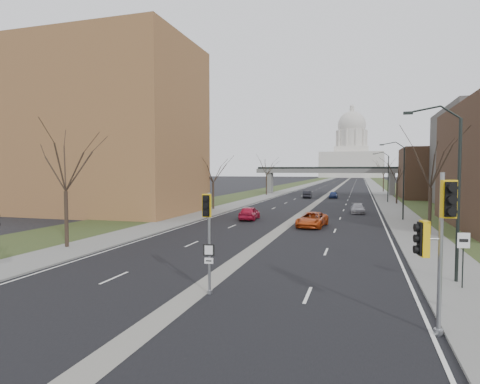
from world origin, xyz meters
The scene contains 28 objects.
ground centered at (0.00, 0.00, 0.00)m, with size 700.00×700.00×0.00m, color black.
road_surface centered at (0.00, 150.00, 0.01)m, with size 20.00×600.00×0.01m, color black.
median_strip centered at (0.00, 150.00, 0.00)m, with size 1.20×600.00×0.02m, color gray.
sidewalk_right centered at (12.00, 150.00, 0.06)m, with size 4.00×600.00×0.12m, color gray.
sidewalk_left centered at (-12.00, 150.00, 0.06)m, with size 4.00×600.00×0.12m, color gray.
grass_verge_right centered at (18.00, 150.00, 0.05)m, with size 8.00×600.00×0.10m, color #2B3B1B.
grass_verge_left centered at (-18.00, 150.00, 0.05)m, with size 8.00×600.00×0.10m, color #2B3B1B.
apartment_building centered at (-26.00, 30.00, 11.00)m, with size 25.00×16.00×22.00m, color #9A6A3D.
commercial_block_far centered at (22.00, 70.00, 5.00)m, with size 14.00×14.00×10.00m, color #442F20.
pedestrian_bridge centered at (0.00, 80.00, 4.84)m, with size 34.00×3.00×6.45m.
capitol centered at (0.00, 320.00, 18.60)m, with size 48.00×42.00×55.75m.
streetlight_near centered at (10.99, 6.00, 6.95)m, with size 2.61×0.20×8.70m.
streetlight_mid centered at (10.99, 32.00, 6.95)m, with size 2.61×0.20×8.70m.
streetlight_far centered at (10.99, 58.00, 6.95)m, with size 2.61×0.20×8.70m.
tree_left_a centered at (-13.00, 8.00, 6.64)m, with size 7.20×7.20×9.40m.
tree_left_b centered at (-13.00, 38.00, 6.23)m, with size 6.75×6.75×8.81m.
tree_left_c centered at (-13.00, 72.00, 7.04)m, with size 7.65×7.65×9.99m.
tree_right_a centered at (13.00, 22.00, 6.64)m, with size 7.20×7.20×9.40m.
tree_right_b centered at (13.00, 55.00, 5.82)m, with size 6.30×6.30×8.22m.
tree_right_c centered at (13.00, 95.00, 7.04)m, with size 7.65×7.65×9.99m.
signal_pole_median centered at (0.73, 0.69, 3.20)m, with size 0.53×0.76×4.60m.
signal_pole_right centered at (9.64, -1.31, 3.62)m, with size 1.14×0.93×5.54m.
speed_limit_sign centered at (11.81, 4.85, 1.90)m, with size 0.56×0.14×2.60m.
car_left_near centered at (-4.84, 27.91, 0.77)m, with size 1.82×4.53×1.54m, color #B41433.
car_left_far centered at (-3.04, 65.87, 0.75)m, with size 1.58×4.53×1.49m, color black.
car_right_near centered at (2.66, 24.06, 0.73)m, with size 2.44×5.28×1.47m, color #C04514.
car_right_mid centered at (6.92, 38.66, 0.62)m, with size 1.74×4.28×1.24m, color #9E9DA5.
car_right_far centered at (2.00, 67.02, 0.69)m, with size 1.63×4.04×1.38m, color navy.
Camera 1 is at (7.17, -15.80, 5.60)m, focal length 30.00 mm.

